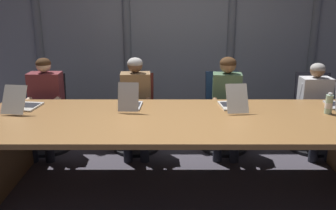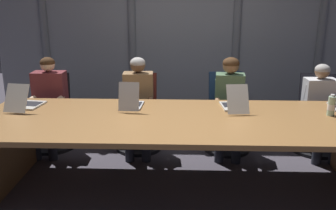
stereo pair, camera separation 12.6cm
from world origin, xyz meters
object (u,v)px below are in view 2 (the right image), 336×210
Objects in this scene: person_left_mid at (138,100)px; water_bottle_primary at (331,106)px; laptop_left_end at (26,103)px; person_right_mid at (321,105)px; office_chair_right_mid at (317,122)px; office_chair_center at (227,121)px; person_left_end at (48,100)px; office_chair_left_end at (52,120)px; office_chair_left_mid at (139,120)px; laptop_center at (234,104)px; person_center at (229,100)px; laptop_left_mid at (131,103)px.

water_bottle_primary is (2.05, -0.74, 0.17)m from person_left_mid.
person_right_mid reaches higher than laptop_left_end.
person_right_mid is at bearing -4.36° from office_chair_right_mid.
office_chair_center is at bearing -99.74° from person_right_mid.
person_right_mid is at bearing 76.01° from office_chair_center.
person_right_mid is 5.18× the size of water_bottle_primary.
laptop_left_end is 0.42× the size of person_left_end.
office_chair_center reaches higher than office_chair_left_end.
person_left_end reaches higher than office_chair_left_end.
office_chair_right_mid is (1.15, -0.00, -0.00)m from office_chair_center.
office_chair_left_end is at bearing -93.93° from person_right_mid.
office_chair_left_mid is at bearing 156.32° from water_bottle_primary.
person_right_mid reaches higher than laptop_center.
person_right_mid reaches higher than office_chair_right_mid.
water_bottle_primary is (3.21, -0.90, 0.49)m from office_chair_left_end.
person_left_mid reaches higher than laptop_center.
office_chair_right_mid is (3.44, 0.00, 0.01)m from office_chair_left_end.
person_left_end is (-1.11, -0.16, 0.32)m from office_chair_left_mid.
water_bottle_primary is (-0.23, -0.90, 0.49)m from office_chair_right_mid.
person_right_mid is (3.40, -0.17, 0.28)m from office_chair_left_end.
person_center is at bearing 82.99° from office_chair_left_end.
office_chair_right_mid is (2.29, 0.00, 0.00)m from office_chair_left_mid.
person_right_mid is at bearing -72.08° from laptop_left_end.
office_chair_center is at bearing -7.93° from laptop_center.
person_left_mid is at bearing -83.98° from person_center.
laptop_left_end is 0.62m from person_left_end.
person_left_end reaches higher than office_chair_left_mid.
laptop_center reaches higher than laptop_left_end.
office_chair_center is 1.38m from water_bottle_primary.
office_chair_left_end is (-2.26, 0.73, -0.45)m from laptop_center.
office_chair_right_mid is at bearing -69.48° from laptop_left_end.
office_chair_left_mid is 0.99× the size of office_chair_right_mid.
water_bottle_primary reaches higher than office_chair_left_mid.
laptop_center reaches higher than office_chair_left_mid.
water_bottle_primary is (0.95, -0.18, 0.04)m from laptop_center.
laptop_left_mid is at bearing -80.04° from laptop_left_end.
person_left_mid is at bearing -79.25° from office_chair_right_mid.
laptop_left_mid is 0.58m from person_left_mid.
office_chair_right_mid is at bearing 92.23° from person_left_end.
office_chair_left_mid is at bearing 51.36° from laptop_center.
water_bottle_primary is (3.17, -0.75, 0.18)m from person_left_end.
office_chair_center is 0.82× the size of person_left_mid.
laptop_left_mid reaches higher than laptop_center.
laptop_left_end is at bearing -1.74° from office_chair_left_end.
office_chair_center is (0.03, 0.73, -0.44)m from laptop_center.
laptop_left_end is at bearing -81.19° from person_right_mid.
water_bottle_primary is at bearing 40.13° from office_chair_center.
person_left_end is 3.36m from person_right_mid.
office_chair_right_mid is at bearing 84.53° from office_chair_center.
person_left_mid is (1.16, -0.16, 0.32)m from office_chair_left_end.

